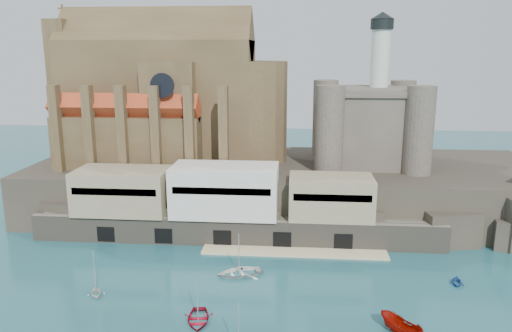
% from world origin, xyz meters
% --- Properties ---
extents(ground, '(300.00, 300.00, 0.00)m').
position_xyz_m(ground, '(0.00, 0.00, 0.00)').
color(ground, '#1A4E57').
rests_on(ground, ground).
extents(promontory, '(100.00, 36.00, 10.00)m').
position_xyz_m(promontory, '(-0.19, 39.37, 4.92)').
color(promontory, '#28241E').
rests_on(promontory, ground).
extents(quay, '(70.00, 12.00, 13.05)m').
position_xyz_m(quay, '(-10.19, 23.07, 6.07)').
color(quay, '#676052').
rests_on(quay, ground).
extents(church, '(47.00, 25.93, 30.51)m').
position_xyz_m(church, '(-24.13, 41.85, 22.13)').
color(church, '#4B3A23').
rests_on(church, promontory).
extents(castle_keep, '(21.20, 21.20, 29.30)m').
position_xyz_m(castle_keep, '(16.08, 41.08, 18.31)').
color(castle_keep, '#4B443B').
rests_on(castle_keep, promontory).
extents(boat_0, '(4.07, 1.67, 5.53)m').
position_xyz_m(boat_0, '(-9.46, -4.06, 0.00)').
color(boat_0, maroon).
rests_on(boat_0, ground).
extents(boat_4, '(3.20, 2.68, 3.18)m').
position_xyz_m(boat_4, '(-24.38, 1.26, 0.00)').
color(boat_4, silver).
rests_on(boat_4, ground).
extents(boat_6, '(2.94, 4.93, 6.65)m').
position_xyz_m(boat_6, '(-5.98, 9.12, 0.00)').
color(boat_6, white).
rests_on(boat_6, ground).
extents(boat_7, '(2.86, 2.10, 2.98)m').
position_xyz_m(boat_7, '(24.92, 8.71, 0.00)').
color(boat_7, '#1D3F92').
rests_on(boat_7, ground).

